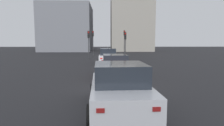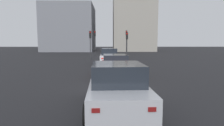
# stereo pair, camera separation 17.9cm
# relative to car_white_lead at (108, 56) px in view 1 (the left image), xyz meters

# --- Properties ---
(ground_plane) EXTENTS (160.00, 160.00, 0.20)m
(ground_plane) POSITION_rel_car_white_lead_xyz_m (-10.40, -0.16, -0.88)
(ground_plane) COLOR black
(car_white_lead) EXTENTS (4.21, 2.10, 1.64)m
(car_white_lead) POSITION_rel_car_white_lead_xyz_m (0.00, 0.00, 0.00)
(car_white_lead) COLOR silver
(car_white_lead) RESTS_ON ground_plane
(car_red_second) EXTENTS (4.48, 2.08, 1.50)m
(car_red_second) POSITION_rel_car_white_lead_xyz_m (-7.60, -0.36, -0.05)
(car_red_second) COLOR maroon
(car_red_second) RESTS_ON ground_plane
(car_silver_third) EXTENTS (4.25, 2.21, 1.65)m
(car_silver_third) POSITION_rel_car_white_lead_xyz_m (-14.08, -0.22, 0.00)
(car_silver_third) COLOR #A8AAB2
(car_silver_third) RESTS_ON ground_plane
(traffic_light_near_left) EXTENTS (0.32, 0.29, 4.39)m
(traffic_light_near_left) POSITION_rel_car_white_lead_xyz_m (14.74, -3.17, 2.37)
(traffic_light_near_left) COLOR #2D2D30
(traffic_light_near_left) RESTS_ON ground_plane
(traffic_light_near_right) EXTENTS (0.33, 0.31, 3.58)m
(traffic_light_near_right) POSITION_rel_car_white_lead_xyz_m (4.77, -2.33, 1.80)
(traffic_light_near_right) COLOR #2D2D30
(traffic_light_near_right) RESTS_ON ground_plane
(traffic_light_far_left) EXTENTS (0.32, 0.29, 4.16)m
(traffic_light_far_left) POSITION_rel_car_white_lead_xyz_m (12.06, 2.41, 2.21)
(traffic_light_far_left) COLOR #2D2D30
(traffic_light_far_left) RESTS_ON ground_plane
(traffic_light_far_right) EXTENTS (0.33, 0.30, 3.75)m
(traffic_light_far_right) POSITION_rel_car_white_lead_xyz_m (4.97, 2.52, 1.93)
(traffic_light_far_right) COLOR #2D2D30
(traffic_light_far_right) RESTS_ON ground_plane
(building_facade_left) EXTENTS (10.20, 10.11, 17.61)m
(building_facade_left) POSITION_rel_car_white_lead_xyz_m (28.84, -6.16, 8.02)
(building_facade_left) COLOR gray
(building_facade_left) RESTS_ON ground_plane
(building_facade_center) EXTENTS (12.81, 11.96, 11.25)m
(building_facade_center) POSITION_rel_car_white_lead_xyz_m (28.72, 9.84, 4.85)
(building_facade_center) COLOR slate
(building_facade_center) RESTS_ON ground_plane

